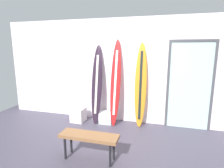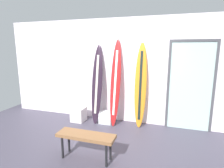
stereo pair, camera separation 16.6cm
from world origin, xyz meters
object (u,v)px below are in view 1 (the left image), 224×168
at_px(display_block_left, 78,115).
at_px(glass_door, 190,84).
at_px(display_block_center, 106,117).
at_px(surfboard_crimson, 116,83).
at_px(bench, 89,138).
at_px(surfboard_charcoal, 97,84).
at_px(surfboard_sunset, 141,85).

bearing_deg(display_block_left, glass_door, 7.45).
relative_size(display_block_left, display_block_center, 1.10).
xyz_separation_m(display_block_left, glass_door, (2.87, 0.37, 0.95)).
relative_size(surfboard_crimson, bench, 2.10).
bearing_deg(glass_door, bench, -134.10).
bearing_deg(surfboard_crimson, glass_door, 7.45).
distance_m(surfboard_charcoal, display_block_center, 0.95).
relative_size(display_block_left, bench, 0.36).
relative_size(surfboard_charcoal, surfboard_sunset, 0.98).
xyz_separation_m(surfboard_charcoal, bench, (0.47, -1.70, -0.64)).
xyz_separation_m(display_block_center, bench, (0.21, -1.70, 0.28)).
relative_size(display_block_center, bench, 0.32).
height_order(surfboard_crimson, display_block_center, surfboard_crimson).
relative_size(surfboard_sunset, display_block_left, 5.67).
bearing_deg(glass_door, surfboard_crimson, -172.55).
relative_size(surfboard_charcoal, display_block_left, 5.54).
bearing_deg(display_block_center, surfboard_crimson, 0.95).
distance_m(surfboard_sunset, display_block_center, 1.31).
height_order(surfboard_charcoal, display_block_center, surfboard_charcoal).
distance_m(display_block_center, glass_door, 2.33).
height_order(surfboard_charcoal, display_block_left, surfboard_charcoal).
bearing_deg(surfboard_crimson, surfboard_charcoal, -179.59).
relative_size(surfboard_crimson, surfboard_sunset, 1.04).
distance_m(surfboard_crimson, surfboard_sunset, 0.65).
height_order(display_block_center, bench, bench).
bearing_deg(display_block_center, surfboard_sunset, 3.78).
xyz_separation_m(surfboard_charcoal, display_block_center, (0.26, -0.00, -0.92)).
height_order(surfboard_sunset, glass_door, glass_door).
xyz_separation_m(surfboard_crimson, bench, (-0.05, -1.70, -0.69)).
height_order(surfboard_charcoal, surfboard_sunset, surfboard_sunset).
distance_m(surfboard_crimson, bench, 1.84).
bearing_deg(bench, display_block_left, 122.20).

